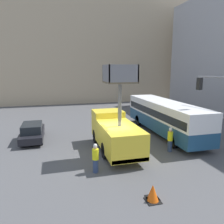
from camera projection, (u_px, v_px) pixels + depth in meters
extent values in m
plane|color=#4C4C4F|center=(112.00, 156.00, 15.08)|extent=(120.00, 120.00, 0.00)
cube|color=tan|center=(72.00, 45.00, 40.23)|extent=(44.00, 10.00, 20.49)
cube|color=yellow|center=(108.00, 123.00, 17.74)|extent=(2.36, 1.95, 2.13)
cube|color=yellow|center=(120.00, 138.00, 14.71)|extent=(2.36, 4.55, 1.68)
cube|color=red|center=(131.00, 161.00, 12.73)|extent=(2.31, 0.10, 0.24)
cylinder|color=black|center=(96.00, 136.00, 17.68)|extent=(0.30, 1.10, 1.10)
cylinder|color=black|center=(120.00, 134.00, 18.20)|extent=(0.30, 1.10, 1.10)
cylinder|color=black|center=(105.00, 150.00, 14.60)|extent=(0.30, 1.10, 1.10)
cylinder|color=black|center=(134.00, 148.00, 15.12)|extent=(0.30, 1.10, 1.10)
cylinder|color=slate|center=(120.00, 105.00, 14.27)|extent=(0.24, 0.24, 2.85)
cube|color=brown|center=(120.00, 82.00, 13.98)|extent=(1.91, 1.73, 0.10)
cube|color=slate|center=(106.00, 73.00, 13.64)|extent=(0.08, 1.73, 1.05)
cube|color=slate|center=(134.00, 73.00, 14.10)|extent=(0.08, 1.73, 1.05)
cube|color=slate|center=(116.00, 73.00, 14.65)|extent=(1.91, 0.08, 1.05)
cube|color=slate|center=(124.00, 73.00, 13.08)|extent=(1.91, 0.08, 1.05)
cube|color=navy|center=(164.00, 123.00, 20.09)|extent=(2.56, 11.30, 1.14)
cube|color=silver|center=(165.00, 109.00, 19.85)|extent=(2.56, 11.30, 1.39)
cube|color=black|center=(165.00, 112.00, 19.89)|extent=(2.58, 10.85, 0.61)
cylinder|color=black|center=(138.00, 120.00, 23.22)|extent=(0.30, 1.07, 1.07)
cylinder|color=black|center=(158.00, 119.00, 23.79)|extent=(0.30, 1.07, 1.07)
cylinder|color=black|center=(173.00, 141.00, 16.58)|extent=(0.30, 1.07, 1.07)
cylinder|color=black|center=(198.00, 138.00, 17.16)|extent=(0.30, 1.07, 1.07)
cylinder|color=slate|center=(216.00, 77.00, 16.65)|extent=(0.83, 3.47, 0.13)
cube|color=black|center=(199.00, 84.00, 15.97)|extent=(0.38, 0.38, 0.90)
sphere|color=red|center=(200.00, 80.00, 15.92)|extent=(0.20, 0.20, 0.20)
cylinder|color=navy|center=(96.00, 166.00, 12.64)|extent=(0.32, 0.32, 0.79)
cylinder|color=yellow|center=(95.00, 154.00, 12.51)|extent=(0.38, 0.38, 0.63)
sphere|color=tan|center=(95.00, 147.00, 12.42)|extent=(0.21, 0.21, 0.21)
sphere|color=white|center=(95.00, 146.00, 12.41)|extent=(0.23, 0.23, 0.23)
cylinder|color=navy|center=(170.00, 146.00, 15.85)|extent=(0.32, 0.32, 0.83)
cylinder|color=yellow|center=(170.00, 136.00, 15.70)|extent=(0.38, 0.38, 0.65)
sphere|color=tan|center=(171.00, 130.00, 15.62)|extent=(0.22, 0.22, 0.22)
sphere|color=white|center=(171.00, 129.00, 15.60)|extent=(0.24, 0.24, 0.24)
cube|color=black|center=(152.00, 198.00, 10.16)|extent=(0.58, 0.58, 0.03)
cone|color=#F25B0F|center=(153.00, 192.00, 10.10)|extent=(0.46, 0.46, 0.66)
cube|color=black|center=(153.00, 201.00, 9.93)|extent=(0.66, 0.66, 0.03)
cone|color=#F25B0F|center=(153.00, 193.00, 9.86)|extent=(0.53, 0.53, 0.76)
cube|color=black|center=(33.00, 134.00, 18.36)|extent=(1.75, 4.50, 0.54)
cube|color=black|center=(32.00, 128.00, 18.03)|extent=(1.54, 2.47, 0.66)
cylinder|color=black|center=(25.00, 132.00, 19.53)|extent=(0.22, 0.64, 0.64)
cylinder|color=black|center=(43.00, 131.00, 19.91)|extent=(0.22, 0.64, 0.64)
cylinder|color=black|center=(21.00, 142.00, 16.89)|extent=(0.22, 0.64, 0.64)
cylinder|color=black|center=(41.00, 141.00, 17.27)|extent=(0.22, 0.64, 0.64)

